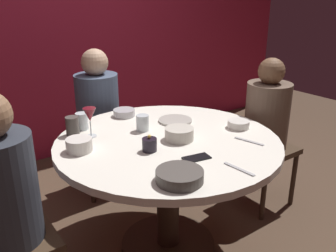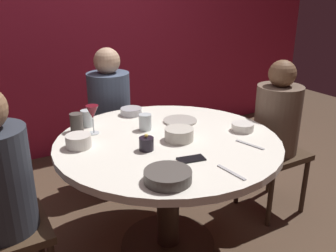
{
  "view_description": "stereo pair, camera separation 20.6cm",
  "coord_description": "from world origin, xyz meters",
  "px_view_note": "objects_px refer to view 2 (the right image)",
  "views": [
    {
      "loc": [
        -1.14,
        -1.56,
        1.55
      ],
      "look_at": [
        0.0,
        0.0,
        0.83
      ],
      "focal_mm": 38.67,
      "sensor_mm": 36.0,
      "label": 1
    },
    {
      "loc": [
        -0.97,
        -1.67,
        1.55
      ],
      "look_at": [
        0.0,
        0.0,
        0.83
      ],
      "focal_mm": 38.67,
      "sensor_mm": 36.0,
      "label": 2
    }
  ],
  "objects_px": {
    "wine_glass": "(93,113)",
    "cup_by_right_diner": "(145,122)",
    "bowl_serving_large": "(131,111)",
    "cup_by_left_diner": "(87,118)",
    "seated_diner_right": "(277,121)",
    "bowl_salad_center": "(243,127)",
    "seated_diner_back": "(109,104)",
    "dinner_plate": "(180,121)",
    "candle_holder": "(146,144)",
    "cell_phone": "(191,159)",
    "cup_near_candle": "(77,123)",
    "bowl_rice_portion": "(168,176)",
    "bowl_small_white": "(179,134)",
    "bowl_sauce_side": "(79,141)",
    "dining_table": "(168,164)"
  },
  "relations": [
    {
      "from": "wine_glass",
      "to": "bowl_rice_portion",
      "type": "bearing_deg",
      "value": -82.75
    },
    {
      "from": "bowl_small_white",
      "to": "cup_by_left_diner",
      "type": "distance_m",
      "value": 0.62
    },
    {
      "from": "seated_diner_right",
      "to": "seated_diner_back",
      "type": "bearing_deg",
      "value": -46.39
    },
    {
      "from": "seated_diner_back",
      "to": "dinner_plate",
      "type": "relative_size",
      "value": 5.25
    },
    {
      "from": "cup_by_left_diner",
      "to": "bowl_small_white",
      "type": "bearing_deg",
      "value": -51.75
    },
    {
      "from": "wine_glass",
      "to": "bowl_small_white",
      "type": "height_order",
      "value": "wine_glass"
    },
    {
      "from": "candle_holder",
      "to": "cup_by_left_diner",
      "type": "relative_size",
      "value": 0.89
    },
    {
      "from": "cup_by_right_diner",
      "to": "bowl_small_white",
      "type": "bearing_deg",
      "value": -69.55
    },
    {
      "from": "dining_table",
      "to": "bowl_sauce_side",
      "type": "height_order",
      "value": "bowl_sauce_side"
    },
    {
      "from": "cell_phone",
      "to": "cup_by_right_diner",
      "type": "relative_size",
      "value": 1.42
    },
    {
      "from": "seated_diner_back",
      "to": "cup_near_candle",
      "type": "height_order",
      "value": "seated_diner_back"
    },
    {
      "from": "dining_table",
      "to": "wine_glass",
      "type": "height_order",
      "value": "wine_glass"
    },
    {
      "from": "seated_diner_right",
      "to": "bowl_salad_center",
      "type": "height_order",
      "value": "seated_diner_right"
    },
    {
      "from": "cell_phone",
      "to": "cup_by_right_diner",
      "type": "height_order",
      "value": "cup_by_right_diner"
    },
    {
      "from": "bowl_salad_center",
      "to": "bowl_rice_portion",
      "type": "bearing_deg",
      "value": -155.98
    },
    {
      "from": "seated_diner_right",
      "to": "cup_by_left_diner",
      "type": "distance_m",
      "value": 1.3
    },
    {
      "from": "cell_phone",
      "to": "cup_near_candle",
      "type": "relative_size",
      "value": 1.24
    },
    {
      "from": "dining_table",
      "to": "cup_by_left_diner",
      "type": "relative_size",
      "value": 12.39
    },
    {
      "from": "bowl_salad_center",
      "to": "bowl_small_white",
      "type": "height_order",
      "value": "bowl_small_white"
    },
    {
      "from": "wine_glass",
      "to": "cup_by_right_diner",
      "type": "xyz_separation_m",
      "value": [
        0.3,
        -0.09,
        -0.08
      ]
    },
    {
      "from": "wine_glass",
      "to": "cup_by_right_diner",
      "type": "bearing_deg",
      "value": -17.7
    },
    {
      "from": "candle_holder",
      "to": "bowl_salad_center",
      "type": "bearing_deg",
      "value": -3.36
    },
    {
      "from": "seated_diner_back",
      "to": "cell_phone",
      "type": "distance_m",
      "value": 1.22
    },
    {
      "from": "wine_glass",
      "to": "cell_phone",
      "type": "xyz_separation_m",
      "value": [
        0.31,
        -0.59,
        -0.12
      ]
    },
    {
      "from": "dinner_plate",
      "to": "bowl_sauce_side",
      "type": "distance_m",
      "value": 0.7
    },
    {
      "from": "bowl_salad_center",
      "to": "cup_by_right_diner",
      "type": "xyz_separation_m",
      "value": [
        -0.51,
        0.31,
        0.03
      ]
    },
    {
      "from": "bowl_sauce_side",
      "to": "cup_by_left_diner",
      "type": "bearing_deg",
      "value": 63.73
    },
    {
      "from": "bowl_small_white",
      "to": "cup_by_left_diner",
      "type": "xyz_separation_m",
      "value": [
        -0.38,
        0.48,
        0.02
      ]
    },
    {
      "from": "cup_near_candle",
      "to": "bowl_sauce_side",
      "type": "bearing_deg",
      "value": -104.62
    },
    {
      "from": "seated_diner_right",
      "to": "candle_holder",
      "type": "xyz_separation_m",
      "value": [
        -1.06,
        -0.07,
        0.08
      ]
    },
    {
      "from": "candle_holder",
      "to": "cup_by_right_diner",
      "type": "relative_size",
      "value": 0.94
    },
    {
      "from": "seated_diner_back",
      "to": "dinner_plate",
      "type": "bearing_deg",
      "value": 16.85
    },
    {
      "from": "candle_holder",
      "to": "dinner_plate",
      "type": "relative_size",
      "value": 0.42
    },
    {
      "from": "dinner_plate",
      "to": "cup_by_left_diner",
      "type": "distance_m",
      "value": 0.6
    },
    {
      "from": "cup_by_left_diner",
      "to": "bowl_rice_portion",
      "type": "bearing_deg",
      "value": -84.4
    },
    {
      "from": "cup_by_left_diner",
      "to": "wine_glass",
      "type": "bearing_deg",
      "value": -92.85
    },
    {
      "from": "dinner_plate",
      "to": "bowl_salad_center",
      "type": "xyz_separation_m",
      "value": [
        0.25,
        -0.33,
        0.02
      ]
    },
    {
      "from": "bowl_sauce_side",
      "to": "cup_by_right_diner",
      "type": "height_order",
      "value": "cup_by_right_diner"
    },
    {
      "from": "dinner_plate",
      "to": "cup_by_right_diner",
      "type": "height_order",
      "value": "cup_by_right_diner"
    },
    {
      "from": "seated_diner_back",
      "to": "wine_glass",
      "type": "relative_size",
      "value": 6.55
    },
    {
      "from": "bowl_serving_large",
      "to": "bowl_sauce_side",
      "type": "relative_size",
      "value": 1.06
    },
    {
      "from": "bowl_serving_large",
      "to": "cup_by_left_diner",
      "type": "height_order",
      "value": "cup_by_left_diner"
    },
    {
      "from": "bowl_salad_center",
      "to": "cell_phone",
      "type": "bearing_deg",
      "value": -159.72
    },
    {
      "from": "dining_table",
      "to": "bowl_sauce_side",
      "type": "distance_m",
      "value": 0.54
    },
    {
      "from": "seated_diner_back",
      "to": "cup_near_candle",
      "type": "bearing_deg",
      "value": -37.78
    },
    {
      "from": "seated_diner_back",
      "to": "seated_diner_right",
      "type": "xyz_separation_m",
      "value": [
        0.88,
        -0.92,
        -0.02
      ]
    },
    {
      "from": "bowl_serving_large",
      "to": "cup_by_right_diner",
      "type": "height_order",
      "value": "cup_by_right_diner"
    },
    {
      "from": "cup_by_right_diner",
      "to": "wine_glass",
      "type": "bearing_deg",
      "value": 162.3
    },
    {
      "from": "seated_diner_back",
      "to": "cell_phone",
      "type": "relative_size",
      "value": 8.24
    },
    {
      "from": "dinner_plate",
      "to": "cup_near_candle",
      "type": "distance_m",
      "value": 0.66
    }
  ]
}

